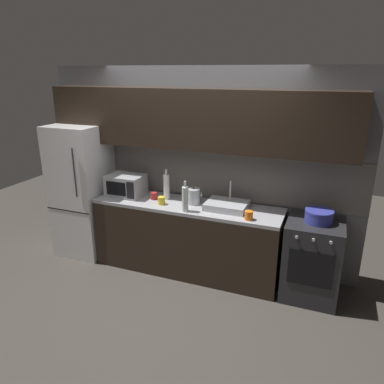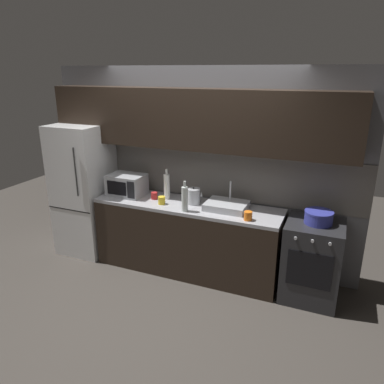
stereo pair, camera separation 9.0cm
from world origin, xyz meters
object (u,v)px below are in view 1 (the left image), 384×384
Objects in this scene: cooking_pot at (319,216)px; wine_bottle_white at (166,186)px; microwave at (126,185)px; mug_orange at (249,215)px; mug_red at (154,196)px; oven_range at (312,259)px; refrigerator at (83,190)px; kettle at (193,196)px; wine_bottle_clear at (185,199)px; mug_yellow at (162,201)px.

wine_bottle_white is at bearing 177.41° from cooking_pot.
cooking_pot is at bearing -0.44° from microwave.
mug_red is at bearing 170.60° from mug_orange.
mug_orange is at bearing -163.94° from oven_range.
mug_red is at bearing 179.71° from oven_range.
refrigerator reaches higher than cooking_pot.
kettle is 0.38m from wine_bottle_white.
mug_red is (1.09, 0.01, 0.05)m from refrigerator.
cooking_pot is (3.06, 0.00, 0.08)m from refrigerator.
mug_orange is (1.67, -0.22, -0.09)m from microwave.
mug_orange is (1.12, -0.28, -0.12)m from wine_bottle_white.
refrigerator is at bearing -178.45° from microwave.
microwave is 0.93m from kettle.
mug_orange reaches higher than mug_red.
mug_orange is (-0.69, -0.20, 0.50)m from oven_range.
mug_red is at bearing -1.38° from microwave.
wine_bottle_clear is 0.38m from mug_yellow.
kettle reaches higher than cooking_pot.
mug_orange is 0.74m from cooking_pot.
kettle is at bearing 178.02° from oven_range.
mug_yellow is at bearing 175.76° from mug_orange.
cooking_pot is at bearing -1.90° from kettle.
wine_bottle_clear reaches higher than mug_yellow.
cooking_pot is (1.80, 0.12, 0.02)m from mug_yellow.
wine_bottle_clear is (0.93, -0.24, 0.02)m from microwave.
mug_yellow is (-0.35, 0.10, -0.10)m from wine_bottle_clear.
mug_red is at bearing 156.11° from wine_bottle_clear.
oven_range is 1.57m from wine_bottle_clear.
microwave is at bearing -178.14° from kettle.
cooking_pot reaches higher than oven_range.
refrigerator is 3.86× the size of microwave.
mug_red is (-0.52, -0.04, -0.05)m from kettle.
oven_range is at bearing 8.83° from wine_bottle_clear.
mug_red is 0.89× the size of mug_orange.
refrigerator is 1.97× the size of oven_range.
microwave is 0.55m from wine_bottle_white.
refrigerator is 1.09m from mug_red.
mug_red is 0.29× the size of cooking_pot.
wine_bottle_clear is at bearing -14.59° from microwave.
mug_yellow is 1.09m from mug_orange.
cooking_pot is at bearing 3.79° from mug_yellow.
microwave is 5.28× the size of mug_red.
kettle reaches higher than mug_red.
mug_red is at bearing -152.38° from wine_bottle_white.
kettle reaches higher than oven_range.
oven_range is 1.96× the size of microwave.
microwave is 1.68m from mug_orange.
mug_red reaches higher than oven_range.
mug_yellow is 0.21m from mug_red.
wine_bottle_white reaches higher than mug_red.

